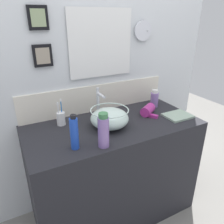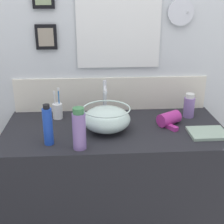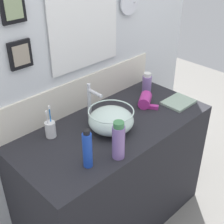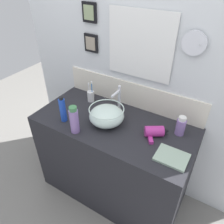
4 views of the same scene
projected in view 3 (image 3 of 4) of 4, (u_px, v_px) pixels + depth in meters
The scene contains 11 objects.
ground_plane at pixel (113, 217), 2.33m from camera, with size 6.00×6.00×0.00m, color gray.
vanity_counter at pixel (113, 176), 2.11m from camera, with size 1.27×0.60×0.83m, color #232328.
back_panel at pixel (76, 48), 1.89m from camera, with size 2.12×0.09×2.47m.
glass_bowl_sink at pixel (111, 120), 1.82m from camera, with size 0.27×0.27×0.14m.
faucet at pixel (91, 99), 1.89m from camera, with size 0.02×0.13×0.24m.
hair_drier at pixel (146, 99), 2.10m from camera, with size 0.19×0.19×0.08m.
toothbrush_cup at pixel (50, 129), 1.78m from camera, with size 0.06×0.06×0.19m.
shampoo_bottle at pixel (87, 149), 1.53m from camera, with size 0.05×0.05×0.22m.
spray_bottle at pixel (119, 141), 1.59m from camera, with size 0.07×0.07×0.22m.
lotion_bottle at pixel (147, 83), 2.23m from camera, with size 0.07×0.07×0.15m.
hand_towel at pixel (178, 102), 2.13m from camera, with size 0.20×0.16×0.02m, color #99B29E.
Camera 3 is at (-1.11, -1.12, 1.89)m, focal length 50.00 mm.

